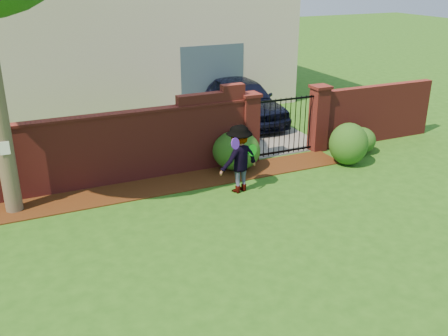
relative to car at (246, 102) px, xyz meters
name	(u,v)px	position (x,y,z in m)	size (l,w,h in m)	color
ground	(232,249)	(-3.95, -7.26, -0.74)	(80.00, 80.00, 0.01)	#245314
mulch_bed	(135,190)	(-4.90, -3.92, -0.72)	(11.10, 1.08, 0.03)	#371A0A
brick_wall	(80,152)	(-5.96, -3.26, 0.19)	(8.70, 0.31, 2.16)	maroon
brick_wall_return	(375,114)	(2.65, -3.26, 0.11)	(4.00, 0.25, 1.70)	maroon
pillar_left	(249,127)	(-1.55, -3.26, 0.22)	(0.50, 0.50, 1.88)	maroon
pillar_right	(319,118)	(0.65, -3.26, 0.22)	(0.50, 0.50, 1.88)	maroon
iron_gate	(285,126)	(-0.45, -3.26, 0.12)	(1.78, 0.03, 1.60)	black
driveway	(224,119)	(-0.45, 0.74, -0.73)	(3.20, 8.00, 0.01)	slate
house	(119,18)	(-2.95, 4.74, 2.42)	(12.40, 6.40, 6.30)	beige
car	(246,102)	(0.00, 0.00, 0.00)	(1.74, 4.32, 1.47)	black
paper_notice	(5,148)	(-7.55, -4.05, 0.76)	(0.20, 0.01, 0.28)	white
shrub_left	(236,151)	(-2.11, -3.64, -0.23)	(1.24, 1.24, 1.02)	#164815
shrub_middle	(349,144)	(0.75, -4.54, -0.17)	(1.03, 1.03, 1.13)	#164815
shrub_right	(361,140)	(1.64, -3.96, -0.37)	(0.83, 0.83, 0.73)	#164815
man	(240,159)	(-2.67, -4.96, 0.07)	(1.05, 0.60, 1.62)	gray
frisbee_purple	(235,144)	(-2.93, -5.26, 0.58)	(0.26, 0.26, 0.02)	#5A1EBB
frisbee_green	(252,150)	(-2.35, -4.95, 0.24)	(0.28, 0.28, 0.03)	#19C21E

